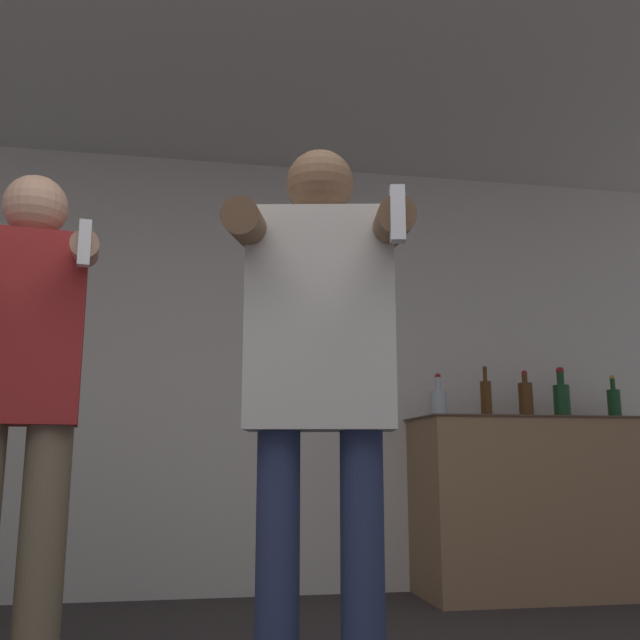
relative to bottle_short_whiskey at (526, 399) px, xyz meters
The scene contains 9 objects.
wall_back 1.94m from the bottle_short_whiskey, behind, with size 7.00×0.06×2.55m.
counter 0.61m from the bottle_short_whiskey, 17.35° to the right, with size 1.52×0.59×0.98m.
bottle_short_whiskey is the anchor object (origin of this frame).
bottle_red_label 0.54m from the bottle_short_whiskey, behind, with size 0.09×0.09×0.25m.
bottle_dark_rum 0.57m from the bottle_short_whiskey, ahead, with size 0.08×0.08×0.27m.
bottle_amber_bourbon 0.23m from the bottle_short_whiskey, ahead, with size 0.10×0.10×0.31m.
bottle_clear_vodka 0.25m from the bottle_short_whiskey, behind, with size 0.06×0.06×0.32m.
person_woman_foreground 2.55m from the bottle_short_whiskey, 128.57° to the right, with size 0.54×0.50×1.63m.
person_man_side 2.89m from the bottle_short_whiskey, 149.55° to the right, with size 0.48×0.51×1.71m.
Camera 1 is at (-0.03, -0.96, 0.74)m, focal length 40.00 mm.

